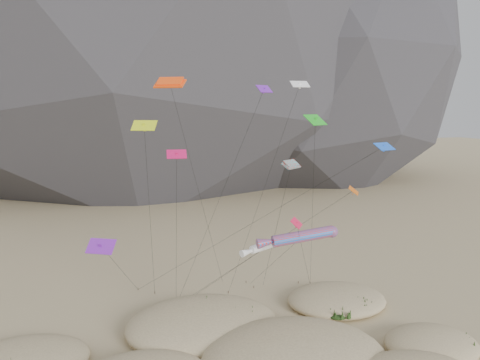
# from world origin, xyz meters

# --- Properties ---
(kite_stakes) EXTENTS (21.33, 6.34, 0.30)m
(kite_stakes) POSITION_xyz_m (2.17, 23.65, 0.15)
(kite_stakes) COLOR #3F2D1E
(kite_stakes) RESTS_ON ground
(rainbow_tube_kite) EXTENTS (7.85, 17.71, 11.81)m
(rainbow_tube_kite) POSITION_xyz_m (4.47, 7.90, 10.94)
(rainbow_tube_kite) COLOR red
(rainbow_tube_kite) RESTS_ON ground
(white_tube_kite) EXTENTS (7.46, 14.46, 10.40)m
(white_tube_kite) POSITION_xyz_m (2.35, 10.16, 9.75)
(white_tube_kite) COLOR white
(white_tube_kite) RESTS_ON ground
(orange_parafoil) EXTENTS (10.14, 14.72, 25.35)m
(orange_parafoil) POSITION_xyz_m (-6.14, 13.25, 24.55)
(orange_parafoil) COLOR #FF450D
(orange_parafoil) RESTS_ON ground
(multi_parafoil) EXTENTS (2.51, 11.41, 17.33)m
(multi_parafoil) POSITION_xyz_m (6.05, 13.65, 16.70)
(multi_parafoil) COLOR red
(multi_parafoil) RESTS_ON ground
(delta_kites) EXTENTS (27.81, 23.55, 25.37)m
(delta_kites) POSITION_xyz_m (1.38, 11.48, 17.87)
(delta_kites) COLOR blue
(delta_kites) RESTS_ON ground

